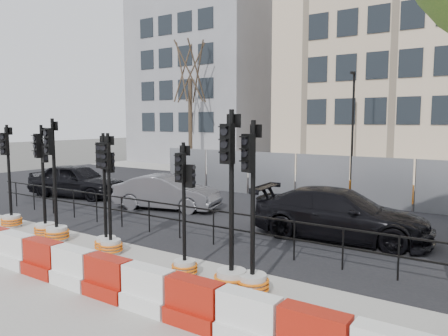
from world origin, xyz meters
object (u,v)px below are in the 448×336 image
Objects in this scene: traffic_signal_a at (11,207)px; car_a at (77,181)px; car_c at (340,214)px; traffic_signal_h at (252,260)px; traffic_signal_d at (106,224)px.

traffic_signal_a is 0.70× the size of car_a.
car_c is at bearing -103.38° from car_a.
car_a is 12.12m from car_c.
car_a reaches higher than car_c.
traffic_signal_h reaches higher than car_c.
car_c is at bearing 108.57° from traffic_signal_h.
car_c is (9.17, 4.57, 0.05)m from traffic_signal_a.
traffic_signal_d is (4.53, -0.02, 0.06)m from traffic_signal_a.
traffic_signal_a is at bearing -163.41° from traffic_signal_h.
car_a is (-2.95, 4.75, 0.08)m from traffic_signal_a.
traffic_signal_a is 4.53m from traffic_signal_d.
traffic_signal_h is 4.93m from car_c.
car_c is at bearing 30.73° from traffic_signal_d.
car_c is (0.03, 4.93, 0.02)m from traffic_signal_h.
traffic_signal_d is at bearing 129.40° from car_c.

